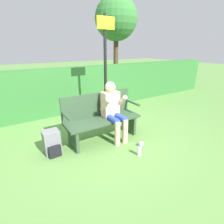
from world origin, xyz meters
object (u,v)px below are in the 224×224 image
at_px(park_bench, 102,117).
at_px(water_bottle, 139,151).
at_px(tree, 116,19).
at_px(backpack, 52,143).
at_px(signpost, 105,66).
at_px(person_seated, 113,108).

xyz_separation_m(park_bench, water_bottle, (0.24, -0.96, -0.38)).
xyz_separation_m(park_bench, tree, (4.06, 5.58, 2.74)).
distance_m(backpack, signpost, 2.09).
xyz_separation_m(backpack, signpost, (1.54, 0.66, 1.24)).
height_order(park_bench, signpost, signpost).
distance_m(park_bench, tree, 7.43).
height_order(park_bench, water_bottle, park_bench).
bearing_deg(park_bench, tree, 53.98).
height_order(water_bottle, tree, tree).
distance_m(park_bench, person_seated, 0.31).
bearing_deg(person_seated, signpost, 69.94).
bearing_deg(person_seated, water_bottle, -87.38).
relative_size(person_seated, water_bottle, 5.87).
xyz_separation_m(person_seated, signpost, (0.28, 0.76, 0.77)).
bearing_deg(person_seated, backpack, 175.56).
distance_m(park_bench, water_bottle, 1.06).
relative_size(person_seated, tree, 0.28).
relative_size(park_bench, tree, 0.36).
distance_m(person_seated, backpack, 1.35).
distance_m(water_bottle, signpost, 2.10).
xyz_separation_m(park_bench, backpack, (-1.06, -0.03, -0.27)).
bearing_deg(park_bench, backpack, -178.37).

